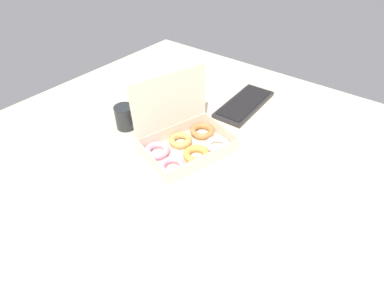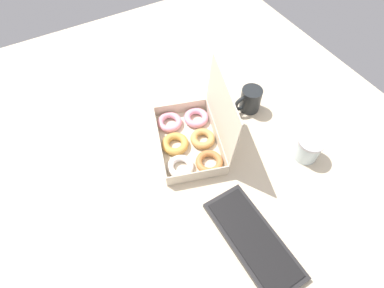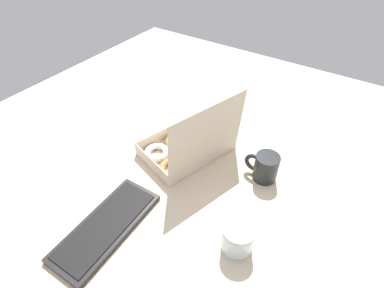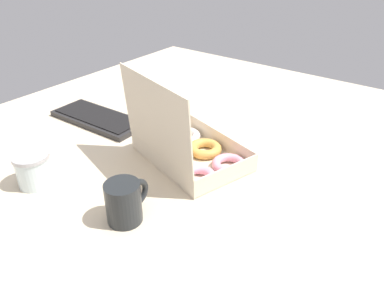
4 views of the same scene
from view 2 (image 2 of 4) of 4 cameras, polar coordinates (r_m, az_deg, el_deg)
The scene contains 6 objects.
ground_plane at distance 116.78cm, azimuth -3.61°, elevation 1.15°, with size 180.00×180.00×2.00cm, color beige.
donut_box at distance 111.04cm, azimuth 0.07°, elevation 1.27°, with size 37.86×32.05×27.52cm.
keyboard at distance 97.92cm, azimuth 11.53°, elevation -17.40°, with size 35.33×15.37×2.20cm.
coffee_mug at distance 123.47cm, azimuth 10.95°, elevation 8.30°, with size 8.24×12.11×10.07cm.
glass_jar at distance 114.74cm, azimuth 21.21°, elevation -0.75°, with size 9.32×9.32×9.05cm.
paper_napkin at distance 121.28cm, azimuth -15.44°, elevation 2.18°, with size 11.44×9.72×0.15cm, color white.
Camera 2 is at (64.06, -27.58, 92.67)cm, focal length 28.00 mm.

